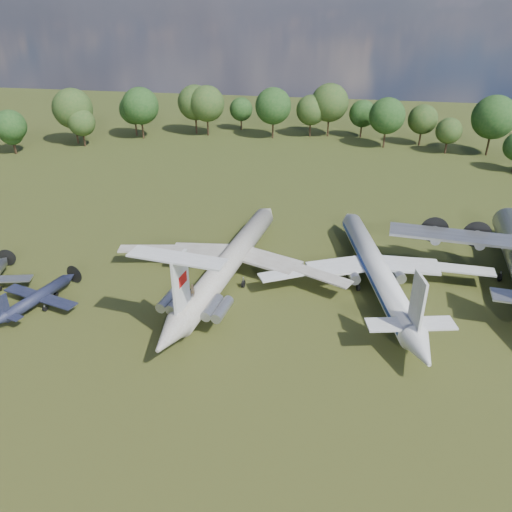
% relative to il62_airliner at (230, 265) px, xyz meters
% --- Properties ---
extents(ground, '(300.00, 300.00, 0.00)m').
position_rel_il62_airliner_xyz_m(ground, '(-2.25, -2.40, -2.27)').
color(ground, '#263E14').
rests_on(ground, ground).
extents(il62_airliner, '(41.36, 50.54, 4.54)m').
position_rel_il62_airliner_xyz_m(il62_airliner, '(0.00, 0.00, 0.00)').
color(il62_airliner, silver).
rests_on(il62_airliner, ground).
extents(tu104_jet, '(42.42, 50.74, 4.44)m').
position_rel_il62_airliner_xyz_m(tu104_jet, '(20.84, 1.45, -0.05)').
color(tu104_jet, silver).
rests_on(tu104_jet, ground).
extents(small_prop_west, '(15.06, 18.02, 2.29)m').
position_rel_il62_airliner_xyz_m(small_prop_west, '(-23.45, -12.07, -1.12)').
color(small_prop_west, black).
rests_on(small_prop_west, ground).
extents(person_on_il62, '(0.64, 0.45, 1.65)m').
position_rel_il62_airliner_xyz_m(person_on_il62, '(-1.67, -12.60, 3.09)').
color(person_on_il62, olive).
rests_on(person_on_il62, il62_airliner).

